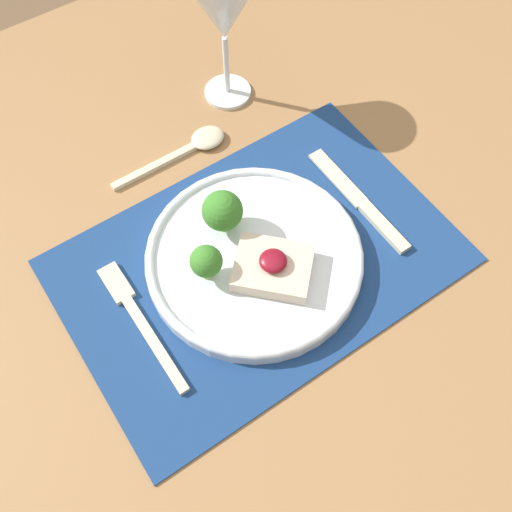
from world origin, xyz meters
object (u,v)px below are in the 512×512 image
at_px(knife, 364,206).
at_px(wine_glass_near, 223,11).
at_px(spoon, 194,145).
at_px(dinner_plate, 254,258).
at_px(fork, 137,317).

relative_size(knife, wine_glass_near, 0.96).
relative_size(spoon, wine_glass_near, 0.88).
xyz_separation_m(dinner_plate, fork, (-0.15, 0.02, -0.01)).
xyz_separation_m(fork, knife, (0.31, -0.03, 0.00)).
bearing_deg(wine_glass_near, spoon, -147.28).
distance_m(dinner_plate, spoon, 0.20).
distance_m(dinner_plate, fork, 0.15).
distance_m(fork, wine_glass_near, 0.39).
distance_m(spoon, wine_glass_near, 0.17).
relative_size(fork, spoon, 1.09).
xyz_separation_m(dinner_plate, spoon, (0.04, 0.20, -0.01)).
height_order(dinner_plate, fork, dinner_plate).
bearing_deg(knife, fork, 175.17).
relative_size(knife, spoon, 1.09).
height_order(fork, spoon, spoon).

